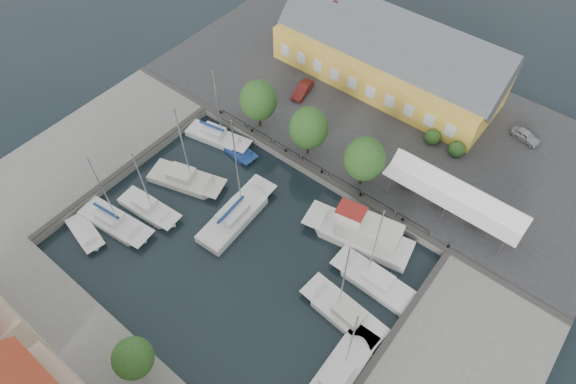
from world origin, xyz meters
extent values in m
plane|color=black|center=(0.00, 0.00, 0.00)|extent=(140.00, 140.00, 0.00)
cube|color=#2D2D30|center=(0.00, 23.00, 0.50)|extent=(56.00, 26.00, 1.00)
cube|color=slate|center=(-22.00, -2.00, 0.50)|extent=(12.00, 24.00, 1.00)
cube|color=#383533|center=(0.00, 10.30, 1.06)|extent=(56.00, 0.60, 0.12)
cube|color=#383533|center=(-16.30, -2.00, 1.06)|extent=(0.60, 24.00, 0.12)
cube|color=#383533|center=(16.30, -2.00, 1.06)|extent=(0.60, 24.00, 0.12)
cylinder|color=black|center=(-14.00, 10.60, 1.20)|extent=(0.24, 0.24, 0.40)
cylinder|color=black|center=(-9.00, 10.60, 1.20)|extent=(0.24, 0.24, 0.40)
cylinder|color=black|center=(-4.00, 10.60, 1.20)|extent=(0.24, 0.24, 0.40)
cylinder|color=black|center=(1.00, 10.60, 1.20)|extent=(0.24, 0.24, 0.40)
cylinder|color=black|center=(6.00, 10.60, 1.20)|extent=(0.24, 0.24, 0.40)
cylinder|color=black|center=(11.00, 10.60, 1.20)|extent=(0.24, 0.24, 0.40)
cylinder|color=black|center=(16.00, 10.60, 1.20)|extent=(0.24, 0.24, 0.40)
cube|color=gold|center=(-2.00, 28.00, 3.25)|extent=(28.00, 10.00, 4.50)
cube|color=#474C51|center=(-2.00, 28.00, 6.75)|extent=(28.56, 7.60, 7.60)
cube|color=gold|center=(-12.00, 34.00, 2.75)|extent=(6.00, 6.00, 3.50)
cube|color=brown|center=(-10.00, 28.00, 8.60)|extent=(0.60, 0.60, 1.20)
cube|color=white|center=(14.00, 14.50, 3.70)|extent=(14.00, 4.00, 0.25)
cylinder|color=silver|center=(8.00, 12.70, 2.35)|extent=(0.10, 0.10, 2.70)
cylinder|color=silver|center=(8.00, 16.30, 2.35)|extent=(0.10, 0.10, 2.70)
cylinder|color=silver|center=(14.00, 12.70, 2.35)|extent=(0.10, 0.10, 2.70)
cylinder|color=silver|center=(14.00, 16.30, 2.35)|extent=(0.10, 0.10, 2.70)
cylinder|color=silver|center=(20.00, 12.70, 2.35)|extent=(0.10, 0.10, 2.70)
cylinder|color=silver|center=(20.00, 16.30, 2.35)|extent=(0.10, 0.10, 2.70)
cylinder|color=black|center=(-9.00, 12.00, 2.05)|extent=(0.30, 0.30, 2.10)
ellipsoid|color=#1F4117|center=(-9.00, 12.00, 4.88)|extent=(4.20, 4.20, 4.83)
cylinder|color=black|center=(-2.00, 12.00, 2.05)|extent=(0.30, 0.30, 2.10)
ellipsoid|color=#1F4117|center=(-2.00, 12.00, 4.88)|extent=(4.20, 4.20, 4.83)
cylinder|color=black|center=(5.00, 12.00, 2.05)|extent=(0.30, 0.30, 2.10)
ellipsoid|color=#1F4117|center=(5.00, 12.00, 4.88)|extent=(4.20, 4.20, 4.83)
imported|color=#A6A9AE|center=(16.17, 29.12, 1.59)|extent=(3.67, 2.09, 1.18)
imported|color=maroon|center=(-8.48, 19.55, 1.64)|extent=(2.11, 4.08, 1.28)
cube|color=white|center=(-2.76, 0.36, 0.15)|extent=(3.48, 8.22, 1.50)
cube|color=white|center=(-2.82, 1.36, 0.94)|extent=(3.46, 9.82, 0.08)
cube|color=white|center=(-2.77, 0.56, 1.40)|extent=(2.24, 3.34, 0.90)
cylinder|color=silver|center=(-2.85, 1.97, 6.94)|extent=(0.12, 0.12, 12.08)
cube|color=navy|center=(-2.76, 0.36, 2.15)|extent=(0.45, 4.03, 0.22)
cube|color=white|center=(9.26, 6.81, 0.10)|extent=(9.40, 4.94, 1.80)
cube|color=white|center=(8.16, 6.61, 1.04)|extent=(11.13, 5.13, 0.08)
cube|color=beige|center=(9.26, 6.81, 2.10)|extent=(6.56, 3.93, 2.20)
cube|color=white|center=(7.28, 6.44, 3.50)|extent=(2.75, 2.26, 1.20)
cube|color=maroon|center=(7.28, 6.44, 4.15)|extent=(2.99, 2.40, 0.10)
cube|color=white|center=(12.73, 3.50, 0.05)|extent=(6.54, 2.85, 1.30)
cube|color=white|center=(11.92, 3.51, 0.74)|extent=(7.84, 2.76, 0.08)
cube|color=white|center=(12.57, 3.50, 1.20)|extent=(2.63, 1.91, 0.90)
cylinder|color=silver|center=(11.43, 3.52, 5.78)|extent=(0.12, 0.12, 10.15)
cube|color=white|center=(12.53, -0.90, 0.05)|extent=(6.94, 3.34, 1.30)
cube|color=white|center=(11.69, -0.84, 0.74)|extent=(8.28, 3.33, 0.08)
cube|color=beige|center=(12.36, -0.89, 1.20)|extent=(2.84, 2.12, 0.90)
cylinder|color=silver|center=(11.18, -0.79, 5.76)|extent=(0.12, 0.12, 10.11)
cube|color=white|center=(14.55, -6.07, 0.05)|extent=(2.91, 7.08, 1.30)
cube|color=white|center=(14.53, -5.19, 0.74)|extent=(2.82, 8.48, 0.08)
cube|color=white|center=(14.54, -5.89, 1.20)|extent=(1.94, 2.84, 0.90)
cylinder|color=silver|center=(14.52, -4.66, 5.61)|extent=(0.12, 0.12, 9.82)
cube|color=white|center=(-12.58, 7.75, 0.05)|extent=(6.85, 3.59, 1.30)
cube|color=white|center=(-11.78, 7.92, 0.74)|extent=(8.10, 3.76, 0.08)
cube|color=white|center=(-12.42, 7.79, 1.20)|extent=(2.87, 2.08, 0.90)
cylinder|color=silver|center=(-11.30, 8.01, 5.45)|extent=(0.12, 0.12, 9.49)
cube|color=navy|center=(-12.58, 7.75, 1.95)|extent=(3.23, 0.86, 0.22)
cube|color=beige|center=(-10.86, 0.90, 0.05)|extent=(7.45, 4.85, 1.30)
cube|color=beige|center=(-10.04, 1.15, 0.74)|extent=(8.74, 5.14, 0.08)
cube|color=beige|center=(-10.70, 0.95, 1.20)|extent=(3.22, 2.74, 0.90)
cylinder|color=silver|center=(-9.54, 1.30, 5.86)|extent=(0.12, 0.12, 10.33)
cube|color=white|center=(-10.98, -4.07, 0.05)|extent=(5.99, 2.83, 1.30)
cube|color=white|center=(-10.25, -4.01, 0.74)|extent=(7.14, 2.83, 0.08)
cube|color=white|center=(-10.83, -4.06, 1.20)|extent=(2.45, 1.79, 0.90)
cylinder|color=silver|center=(-9.82, -3.97, 5.01)|extent=(0.12, 0.12, 8.63)
cube|color=white|center=(-12.45, -7.39, 0.05)|extent=(7.10, 3.39, 1.30)
cube|color=white|center=(-11.60, -7.29, 0.74)|extent=(8.45, 3.45, 0.08)
cube|color=white|center=(-12.28, -7.37, 1.20)|extent=(2.93, 2.08, 0.90)
cylinder|color=silver|center=(-11.09, -7.23, 5.73)|extent=(0.12, 0.12, 10.07)
cube|color=navy|center=(-12.45, -7.39, 1.95)|extent=(3.43, 0.61, 0.22)
cube|color=white|center=(-13.70, -9.89, 0.05)|extent=(4.60, 2.86, 0.90)
cube|color=white|center=(-13.18, -9.99, 0.54)|extent=(5.42, 2.95, 0.08)
cube|color=navy|center=(-9.25, 7.92, 0.05)|extent=(4.25, 2.48, 0.80)
cube|color=navy|center=(-8.75, 7.86, 0.49)|extent=(5.05, 2.49, 0.08)
camera|label=1|loc=(18.99, -17.83, 40.85)|focal=30.00mm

